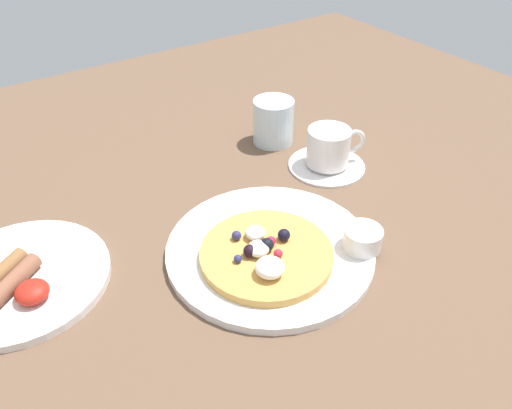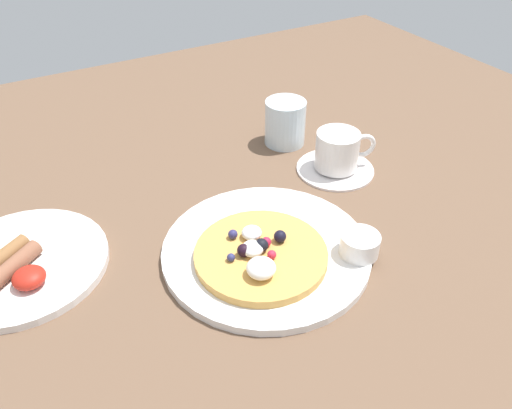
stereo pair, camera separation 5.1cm
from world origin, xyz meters
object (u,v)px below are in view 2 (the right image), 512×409
(coffee_saucer, at_px, (335,168))
(water_glass, at_px, (285,123))
(pancake_plate, at_px, (266,250))
(breakfast_plate, at_px, (21,264))
(syrup_ramekin, at_px, (360,244))
(coffee_cup, at_px, (338,149))

(coffee_saucer, distance_m, water_glass, 0.13)
(pancake_plate, height_order, breakfast_plate, same)
(syrup_ramekin, height_order, coffee_cup, coffee_cup)
(syrup_ramekin, bearing_deg, breakfast_plate, 152.22)
(pancake_plate, bearing_deg, water_glass, 53.05)
(coffee_saucer, bearing_deg, water_glass, 101.27)
(breakfast_plate, xyz_separation_m, water_glass, (0.49, 0.11, 0.04))
(breakfast_plate, distance_m, coffee_saucer, 0.52)
(pancake_plate, xyz_separation_m, syrup_ramekin, (0.10, -0.07, 0.02))
(pancake_plate, relative_size, coffee_saucer, 2.17)
(coffee_saucer, bearing_deg, coffee_cup, -17.74)
(syrup_ramekin, height_order, water_glass, water_glass)
(breakfast_plate, xyz_separation_m, coffee_saucer, (0.52, -0.02, -0.00))
(pancake_plate, height_order, water_glass, water_glass)
(pancake_plate, bearing_deg, coffee_saucer, 30.34)
(syrup_ramekin, relative_size, breakfast_plate, 0.23)
(pancake_plate, distance_m, water_glass, 0.32)
(syrup_ramekin, height_order, coffee_saucer, syrup_ramekin)
(syrup_ramekin, relative_size, coffee_cup, 0.52)
(pancake_plate, height_order, coffee_cup, coffee_cup)
(breakfast_plate, bearing_deg, syrup_ramekin, -27.78)
(syrup_ramekin, distance_m, coffee_saucer, 0.23)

